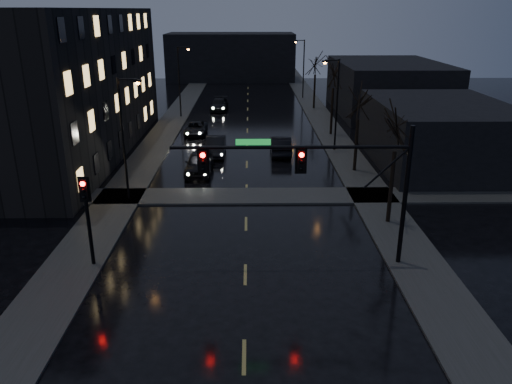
{
  "coord_description": "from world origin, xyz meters",
  "views": [
    {
      "loc": [
        0.24,
        -13.0,
        11.92
      ],
      "look_at": [
        0.55,
        10.73,
        3.2
      ],
      "focal_mm": 35.0,
      "sensor_mm": 36.0,
      "label": 1
    }
  ],
  "objects_px": {
    "oncoming_car_c": "(196,128)",
    "lead_car": "(281,145)",
    "oncoming_car_d": "(219,104)",
    "oncoming_car_a": "(199,163)",
    "oncoming_car_b": "(216,146)"
  },
  "relations": [
    {
      "from": "oncoming_car_a",
      "to": "oncoming_car_b",
      "type": "bearing_deg",
      "value": 80.37
    },
    {
      "from": "oncoming_car_b",
      "to": "oncoming_car_d",
      "type": "height_order",
      "value": "oncoming_car_b"
    },
    {
      "from": "oncoming_car_d",
      "to": "lead_car",
      "type": "height_order",
      "value": "lead_car"
    },
    {
      "from": "oncoming_car_c",
      "to": "oncoming_car_b",
      "type": "bearing_deg",
      "value": -72.32
    },
    {
      "from": "oncoming_car_b",
      "to": "lead_car",
      "type": "distance_m",
      "value": 5.64
    },
    {
      "from": "oncoming_car_c",
      "to": "oncoming_car_d",
      "type": "height_order",
      "value": "oncoming_car_d"
    },
    {
      "from": "oncoming_car_a",
      "to": "oncoming_car_c",
      "type": "relative_size",
      "value": 1.06
    },
    {
      "from": "oncoming_car_b",
      "to": "lead_car",
      "type": "relative_size",
      "value": 0.97
    },
    {
      "from": "oncoming_car_a",
      "to": "oncoming_car_c",
      "type": "xyz_separation_m",
      "value": [
        -1.54,
        12.63,
        -0.19
      ]
    },
    {
      "from": "oncoming_car_c",
      "to": "lead_car",
      "type": "relative_size",
      "value": 0.96
    },
    {
      "from": "oncoming_car_a",
      "to": "oncoming_car_d",
      "type": "height_order",
      "value": "oncoming_car_a"
    },
    {
      "from": "oncoming_car_d",
      "to": "oncoming_car_a",
      "type": "bearing_deg",
      "value": -88.27
    },
    {
      "from": "oncoming_car_c",
      "to": "oncoming_car_d",
      "type": "distance_m",
      "value": 13.01
    },
    {
      "from": "oncoming_car_c",
      "to": "lead_car",
      "type": "bearing_deg",
      "value": -42.69
    },
    {
      "from": "oncoming_car_a",
      "to": "oncoming_car_c",
      "type": "distance_m",
      "value": 12.72
    }
  ]
}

